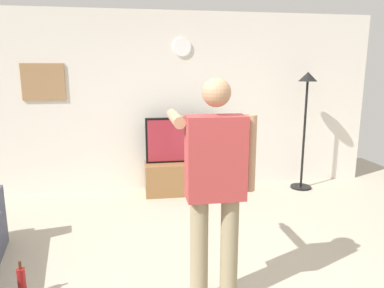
# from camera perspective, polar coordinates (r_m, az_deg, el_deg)

# --- Properties ---
(back_wall) EXTENTS (6.40, 0.10, 2.70)m
(back_wall) POSITION_cam_1_polar(r_m,az_deg,el_deg) (5.47, -3.37, 6.74)
(back_wall) COLOR silver
(back_wall) RESTS_ON ground_plane
(tv_stand) EXTENTS (1.20, 0.46, 0.48)m
(tv_stand) POSITION_cam_1_polar(r_m,az_deg,el_deg) (5.36, -1.12, -5.47)
(tv_stand) COLOR olive
(tv_stand) RESTS_ON ground_plane
(television) EXTENTS (1.16, 0.07, 0.68)m
(television) POSITION_cam_1_polar(r_m,az_deg,el_deg) (5.27, -1.21, 0.68)
(television) COLOR black
(television) RESTS_ON tv_stand
(wall_clock) EXTENTS (0.27, 0.03, 0.27)m
(wall_clock) POSITION_cam_1_polar(r_m,az_deg,el_deg) (5.42, -1.64, 15.45)
(wall_clock) COLOR white
(framed_picture) EXTENTS (0.60, 0.04, 0.52)m
(framed_picture) POSITION_cam_1_polar(r_m,az_deg,el_deg) (5.53, -22.97, 9.25)
(framed_picture) COLOR #997047
(floor_lamp) EXTENTS (0.32, 0.32, 1.81)m
(floor_lamp) POSITION_cam_1_polar(r_m,az_deg,el_deg) (5.64, 18.00, 5.82)
(floor_lamp) COLOR black
(floor_lamp) RESTS_ON ground_plane
(person_standing_nearer_lamp) EXTENTS (0.62, 0.78, 1.78)m
(person_standing_nearer_lamp) POSITION_cam_1_polar(r_m,az_deg,el_deg) (2.67, 3.72, -5.87)
(person_standing_nearer_lamp) COLOR gray
(person_standing_nearer_lamp) RESTS_ON ground_plane
(beverage_bottle) EXTENTS (0.07, 0.07, 0.33)m
(beverage_bottle) POSITION_cam_1_polar(r_m,az_deg,el_deg) (3.37, -25.88, -19.59)
(beverage_bottle) COLOR maroon
(beverage_bottle) RESTS_ON ground_plane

